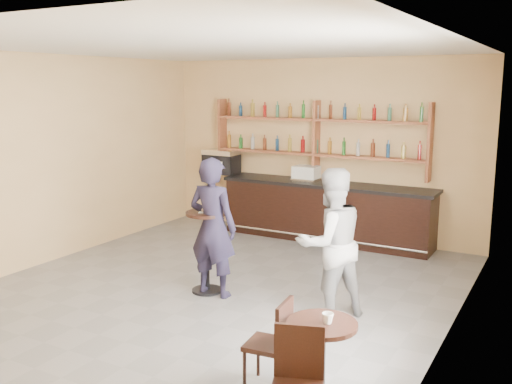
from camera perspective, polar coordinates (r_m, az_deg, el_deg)
The scene contains 21 objects.
floor at distance 7.79m, azimuth -4.23°, elevation -9.90°, with size 7.00×7.00×0.00m, color slate.
ceiling at distance 7.31m, azimuth -4.58°, elevation 14.30°, with size 7.00×7.00×0.00m, color white.
wall_back at distance 10.45m, azimuth 6.32°, elevation 4.39°, with size 7.00×7.00×0.00m, color #DEB77E.
wall_left at distance 9.37m, azimuth -19.89°, elevation 3.09°, with size 7.00×7.00×0.00m, color #DEB77E.
wall_right at distance 6.26m, azimuth 19.13°, elevation -0.37°, with size 7.00×7.00×0.00m, color #DEB77E.
window_pane at distance 5.09m, azimuth 16.67°, elevation -1.53°, with size 2.00×2.00×0.00m, color white.
window_frame at distance 5.09m, azimuth 16.61°, elevation -1.53°, with size 0.04×1.70×2.10m, color black, non-canonical shape.
shelf_unit at distance 10.31m, azimuth 6.06°, elevation 5.48°, with size 4.00×0.26×1.40m, color brown, non-canonical shape.
liquor_bottles at distance 10.30m, azimuth 6.08°, elevation 6.42°, with size 3.68×0.10×1.00m, color #8C5919, non-canonical shape.
bar_counter at distance 10.19m, azimuth 7.05°, elevation -1.96°, with size 3.84×0.75×1.04m, color black, non-canonical shape.
espresso_machine at distance 11.06m, azimuth -3.47°, elevation 3.06°, with size 0.65×0.42×0.46m, color black, non-canonical shape.
pastry_case at distance 10.22m, azimuth 5.06°, elevation 1.86°, with size 0.45×0.36×0.27m, color silver, non-canonical shape.
pedestal_table at distance 7.63m, azimuth -4.97°, elevation -6.01°, with size 0.53×0.53×1.10m, color black, non-canonical shape.
napkin at distance 7.49m, azimuth -5.04°, elevation -1.97°, with size 0.17×0.17×0.00m, color white.
donut at distance 7.48m, azimuth -5.02°, elevation -1.81°, with size 0.13×0.13×0.04m, color #CF7F4C.
cup_pedestal at distance 7.49m, azimuth -3.73°, elevation -1.64°, with size 0.11×0.11×0.09m, color white.
man_main at distance 7.42m, azimuth -4.34°, elevation -3.55°, with size 0.67×0.44×1.83m, color black.
cafe_table at distance 5.12m, azimuth 6.53°, elevation -16.75°, with size 0.61×0.61×0.77m, color black, non-canonical shape.
cup_cafe at distance 4.92m, azimuth 7.18°, elevation -12.42°, with size 0.10×0.10×0.09m, color white.
chair_west at distance 5.35m, azimuth 1.13°, elevation -14.91°, with size 0.37×0.37×0.85m, color black, non-canonical shape.
patron_second at distance 6.81m, azimuth 7.44°, elevation -5.08°, with size 0.87×0.68×1.79m, color gray.
Camera 1 is at (4.05, -6.06, 2.74)m, focal length 40.00 mm.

